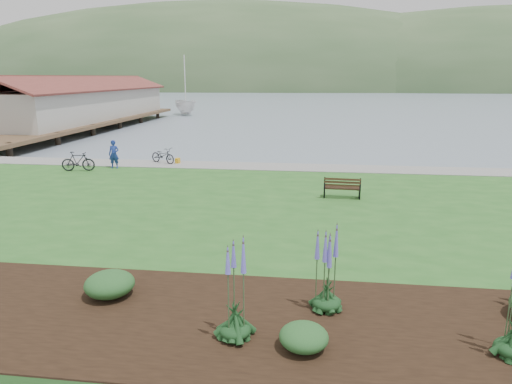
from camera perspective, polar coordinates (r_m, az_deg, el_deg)
ground at (r=19.31m, az=-4.71°, el=-1.82°), size 600.00×600.00×0.00m
lawn at (r=17.38m, az=-6.09°, el=-2.99°), size 34.00×20.00×0.40m
shoreline_path at (r=25.81m, az=-1.58°, el=3.27°), size 34.00×2.20×0.03m
garden_bed at (r=9.72m, az=0.89°, el=-16.08°), size 24.00×4.40×0.04m
far_hillside at (r=188.90m, az=12.47°, el=12.31°), size 580.00×80.00×38.00m
pier_pavilion at (r=51.61m, az=-20.68°, el=10.37°), size 8.00×36.00×5.40m
park_bench at (r=19.23m, az=10.71°, el=0.57°), size 1.52×0.68×0.92m
person at (r=26.32m, az=-17.36°, el=4.82°), size 0.70×0.51×1.82m
bicycle_a at (r=27.16m, az=-11.56°, el=4.50°), size 1.37×1.86×0.93m
bicycle_b at (r=26.18m, az=-21.36°, el=3.59°), size 0.81×1.81×1.05m
sailboat at (r=66.40m, az=-8.71°, el=9.48°), size 13.85×13.90×26.18m
pannier at (r=26.95m, az=-9.77°, el=3.86°), size 0.26×0.34×0.33m
echium_0 at (r=8.82m, az=-2.68°, el=-12.93°), size 0.62×0.62×2.25m
echium_1 at (r=9.90m, az=8.97°, el=-9.66°), size 0.62×0.62×2.12m
shrub_0 at (r=11.14m, az=-17.83°, el=-10.90°), size 1.13×1.13×0.57m
shrub_1 at (r=8.85m, az=5.99°, el=-17.57°), size 0.92×0.92×0.46m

